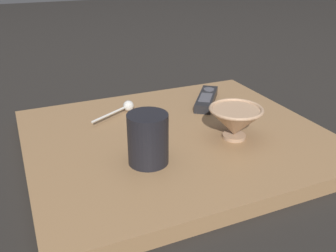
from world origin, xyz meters
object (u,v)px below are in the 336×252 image
object	(u,v)px
coffee_mug	(148,139)
tv_remote_near	(207,99)
cereal_bowl	(235,121)
teaspoon	(126,107)

from	to	relation	value
coffee_mug	tv_remote_near	size ratio (longest dim) A/B	0.66
coffee_mug	tv_remote_near	distance (m)	0.36
tv_remote_near	coffee_mug	bearing A→B (deg)	-138.13
cereal_bowl	tv_remote_near	size ratio (longest dim) A/B	0.77
cereal_bowl	teaspoon	bearing A→B (deg)	126.60
teaspoon	tv_remote_near	world-z (taller)	teaspoon
coffee_mug	tv_remote_near	world-z (taller)	coffee_mug
cereal_bowl	teaspoon	world-z (taller)	cereal_bowl
coffee_mug	cereal_bowl	bearing A→B (deg)	5.95
cereal_bowl	tv_remote_near	distance (m)	0.22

